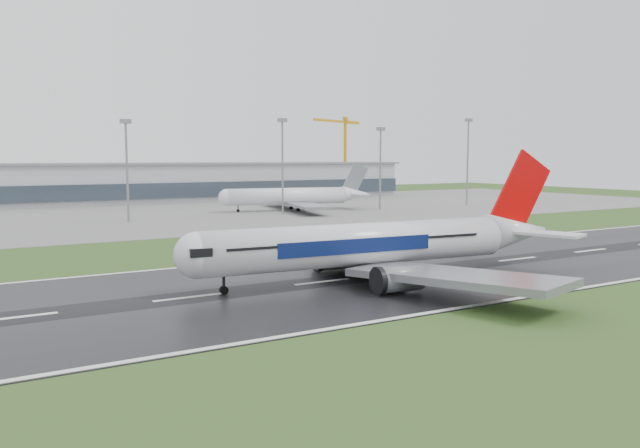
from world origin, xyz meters
TOP-DOWN VIEW (x-y plane):
  - ground at (0.00, 0.00)m, footprint 520.00×520.00m
  - runway at (0.00, 0.00)m, footprint 400.00×45.00m
  - apron at (0.00, 125.00)m, footprint 400.00×130.00m
  - terminal at (0.00, 185.00)m, footprint 240.00×36.00m
  - main_airliner at (-10.92, -2.82)m, footprint 66.88×64.22m
  - parked_airliner at (34.35, 110.65)m, footprint 62.23×59.31m
  - tower_crane at (112.81, 200.00)m, footprint 37.17×17.38m
  - floodmast_2 at (-23.20, 100.00)m, footprint 0.64×0.64m
  - floodmast_3 at (24.92, 100.00)m, footprint 0.64×0.64m
  - floodmast_4 at (62.78, 100.00)m, footprint 0.64×0.64m
  - floodmast_5 at (103.34, 100.00)m, footprint 0.64×0.64m

SIDE VIEW (x-z plane):
  - ground at x=0.00m, z-range 0.00..0.00m
  - apron at x=0.00m, z-range 0.00..0.08m
  - runway at x=0.00m, z-range 0.00..0.10m
  - terminal at x=0.00m, z-range 0.00..15.00m
  - parked_airliner at x=34.35m, z-range 0.08..15.80m
  - main_airliner at x=-10.92m, z-range 0.10..18.32m
  - floodmast_4 at x=62.78m, z-range 0.00..27.11m
  - floodmast_2 at x=-23.20m, z-range 0.00..27.18m
  - floodmast_3 at x=24.92m, z-range 0.00..28.95m
  - floodmast_5 at x=103.34m, z-range 0.00..31.33m
  - tower_crane at x=112.81m, z-range 0.00..39.37m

